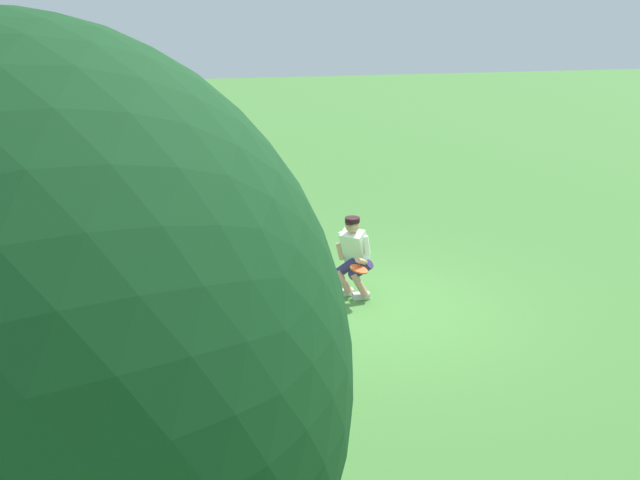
% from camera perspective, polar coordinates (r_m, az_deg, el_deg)
% --- Properties ---
extents(ground_plane, '(60.00, 60.00, 0.00)m').
position_cam_1_polar(ground_plane, '(10.55, 4.46, -5.49)').
color(ground_plane, '#4B883B').
extents(person, '(0.59, 0.71, 1.29)m').
position_cam_1_polar(person, '(10.65, 2.73, -1.16)').
color(person, silver).
rests_on(person, ground_plane).
extents(dog, '(0.93, 0.67, 0.55)m').
position_cam_1_polar(dog, '(8.40, -3.63, -0.01)').
color(dog, olive).
extents(frisbee_flying, '(0.35, 0.35, 0.08)m').
position_cam_1_polar(frisbee_flying, '(8.54, -2.33, 2.26)').
color(frisbee_flying, '#F0451A').
extents(frisbee_held, '(0.35, 0.36, 0.12)m').
position_cam_1_polar(frisbee_held, '(10.33, 3.15, -2.36)').
color(frisbee_held, '#EE5925').
rests_on(frisbee_held, person).
extents(tree_center_back, '(2.57, 2.57, 4.39)m').
position_cam_1_polar(tree_center_back, '(3.09, -22.34, -10.67)').
color(tree_center_back, '#4B3B2E').
rests_on(tree_center_back, ground_plane).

